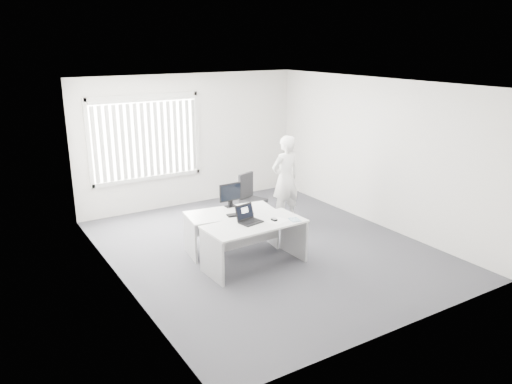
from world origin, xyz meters
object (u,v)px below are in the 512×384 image
desk_far (231,222)px  person (285,179)px  office_chair (252,206)px  laptop (251,215)px  desk_near (255,235)px  monitor (230,195)px

desk_far → person: size_ratio=0.91×
office_chair → laptop: 2.16m
person → office_chair: bearing=-35.8°
desk_near → monitor: 1.11m
person → monitor: bearing=12.7°
person → desk_near: bearing=38.3°
monitor → person: bearing=15.9°
desk_near → person: person is taller
desk_far → office_chair: office_chair is taller
monitor → desk_far: bearing=-117.8°
desk_far → monitor: (0.13, 0.25, 0.40)m
desk_far → monitor: 0.49m
laptop → monitor: (0.18, 0.98, 0.03)m
laptop → monitor: size_ratio=0.82×
desk_far → office_chair: 1.49m
office_chair → person: 0.87m
person → monitor: person is taller
person → laptop: 2.19m
person → monitor: size_ratio=4.12×
desk_near → laptop: laptop is taller
desk_far → office_chair: size_ratio=1.65×
laptop → office_chair: bearing=47.4°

